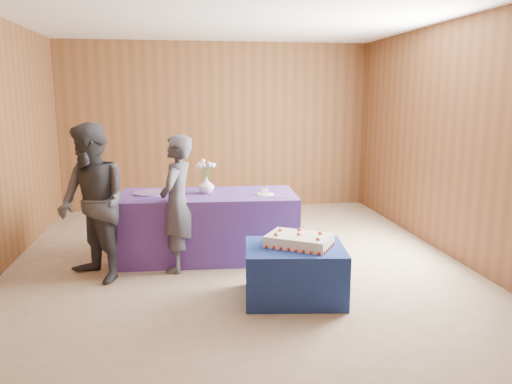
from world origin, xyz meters
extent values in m
plane|color=gray|center=(0.00, 0.00, 0.00)|extent=(6.00, 6.00, 0.00)
cube|color=brown|center=(0.00, 3.00, 1.35)|extent=(5.00, 0.04, 2.70)
cube|color=brown|center=(0.00, -3.00, 1.35)|extent=(5.00, 0.04, 2.70)
cube|color=brown|center=(2.50, 0.00, 1.35)|extent=(0.04, 6.00, 2.70)
cube|color=white|center=(0.00, 0.00, 2.70)|extent=(5.00, 6.00, 0.04)
cube|color=navy|center=(0.42, -0.93, 0.25)|extent=(0.98, 0.81, 0.50)
cube|color=#513289|center=(-0.30, 0.40, 0.38)|extent=(2.05, 1.01, 0.75)
cube|color=white|center=(0.46, -0.92, 0.55)|extent=(0.68, 0.62, 0.10)
sphere|color=#B4260D|center=(0.12, -0.93, 0.52)|extent=(0.03, 0.03, 0.03)
sphere|color=#B4260D|center=(0.60, -1.22, 0.52)|extent=(0.03, 0.03, 0.03)
sphere|color=#B4260D|center=(0.32, -0.61, 0.52)|extent=(0.03, 0.03, 0.03)
sphere|color=#B4260D|center=(0.80, -0.91, 0.52)|extent=(0.03, 0.03, 0.03)
sphere|color=#B4260D|center=(0.27, -0.91, 0.62)|extent=(0.03, 0.03, 0.03)
cone|color=#165F15|center=(0.29, -0.91, 0.61)|extent=(0.02, 0.03, 0.02)
sphere|color=#B4260D|center=(0.63, -0.92, 0.62)|extent=(0.03, 0.03, 0.03)
cone|color=#165F15|center=(0.66, -0.92, 0.61)|extent=(0.02, 0.03, 0.02)
sphere|color=#B4260D|center=(0.46, -0.92, 0.62)|extent=(0.03, 0.03, 0.03)
cone|color=#165F15|center=(0.49, -0.92, 0.61)|extent=(0.02, 0.03, 0.02)
imported|color=silver|center=(-0.31, 0.44, 0.84)|extent=(0.22, 0.22, 0.19)
cylinder|color=#286026|center=(-0.28, 0.44, 1.01)|extent=(0.01, 0.01, 0.15)
sphere|color=silver|center=(-0.22, 0.44, 1.09)|extent=(0.05, 0.05, 0.05)
cylinder|color=#286026|center=(-0.28, 0.46, 1.01)|extent=(0.01, 0.01, 0.15)
sphere|color=white|center=(-0.24, 0.49, 1.09)|extent=(0.05, 0.05, 0.05)
cylinder|color=#286026|center=(-0.30, 0.47, 1.01)|extent=(0.01, 0.01, 0.15)
sphere|color=silver|center=(-0.28, 0.52, 1.09)|extent=(0.05, 0.05, 0.05)
cylinder|color=#286026|center=(-0.32, 0.47, 1.01)|extent=(0.01, 0.01, 0.15)
sphere|color=white|center=(-0.34, 0.52, 1.09)|extent=(0.05, 0.05, 0.05)
cylinder|color=#286026|center=(-0.34, 0.46, 1.01)|extent=(0.01, 0.01, 0.15)
sphere|color=silver|center=(-0.38, 0.49, 1.09)|extent=(0.05, 0.05, 0.05)
cylinder|color=#286026|center=(-0.35, 0.44, 1.01)|extent=(0.01, 0.01, 0.15)
sphere|color=white|center=(-0.40, 0.44, 1.09)|extent=(0.05, 0.05, 0.05)
cylinder|color=#286026|center=(-0.34, 0.41, 1.01)|extent=(0.01, 0.01, 0.15)
sphere|color=silver|center=(-0.38, 0.38, 1.09)|extent=(0.05, 0.05, 0.05)
cylinder|color=#286026|center=(-0.32, 0.40, 1.01)|extent=(0.01, 0.01, 0.15)
sphere|color=white|center=(-0.34, 0.35, 1.09)|extent=(0.05, 0.05, 0.05)
cylinder|color=#286026|center=(-0.30, 0.40, 1.01)|extent=(0.01, 0.01, 0.15)
sphere|color=silver|center=(-0.28, 0.35, 1.09)|extent=(0.05, 0.05, 0.05)
cylinder|color=#286026|center=(-0.28, 0.41, 1.01)|extent=(0.01, 0.01, 0.15)
sphere|color=white|center=(-0.24, 0.38, 1.09)|extent=(0.05, 0.05, 0.05)
cylinder|color=#6E4F9F|center=(-0.95, 0.49, 0.76)|extent=(0.42, 0.42, 0.02)
cylinder|color=white|center=(0.34, 0.25, 0.76)|extent=(0.20, 0.20, 0.01)
cube|color=white|center=(0.34, 0.25, 0.79)|extent=(0.07, 0.06, 0.06)
sphere|color=#B4260D|center=(0.34, 0.23, 0.83)|extent=(0.02, 0.02, 0.02)
cube|color=#AFAFB3|center=(0.42, 0.05, 0.75)|extent=(0.25, 0.11, 0.00)
imported|color=#3A3B45|center=(-0.64, 0.00, 0.73)|extent=(0.52, 0.62, 1.46)
imported|color=#32343C|center=(-1.47, -0.18, 0.80)|extent=(0.97, 0.99, 1.60)
camera|label=1|loc=(-0.59, -5.21, 1.87)|focal=35.00mm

